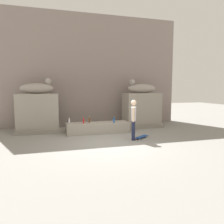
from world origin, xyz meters
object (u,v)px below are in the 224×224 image
at_px(skateboard, 142,137).
at_px(bottle_brown, 90,120).
at_px(bottle_red, 84,121).
at_px(bottle_blue, 114,120).
at_px(statue_reclining_left, 38,88).
at_px(statue_reclining_right, 141,88).
at_px(bottle_clear, 69,121).
at_px(skater, 133,118).

height_order(skateboard, bottle_brown, bottle_brown).
xyz_separation_m(bottle_red, bottle_blue, (1.44, -0.13, -0.00)).
distance_m(statue_reclining_left, bottle_brown, 3.06).
bearing_deg(statue_reclining_right, bottle_clear, 20.53).
bearing_deg(bottle_red, bottle_blue, -5.21).
xyz_separation_m(bottle_red, bottle_brown, (0.32, 0.20, -0.01)).
distance_m(statue_reclining_right, bottle_brown, 3.70).
distance_m(statue_reclining_right, skateboard, 3.73).
bearing_deg(statue_reclining_left, skateboard, -40.86).
xyz_separation_m(statue_reclining_left, bottle_red, (2.05, -1.37, -1.54)).
distance_m(bottle_red, bottle_brown, 0.38).
bearing_deg(skateboard, skater, -16.17).
bearing_deg(skater, bottle_red, -108.84).
relative_size(bottle_clear, bottle_blue, 0.90).
relative_size(bottle_clear, bottle_red, 0.88).
xyz_separation_m(statue_reclining_left, bottle_brown, (2.37, -1.17, -1.54)).
relative_size(statue_reclining_left, skater, 0.99).
height_order(skateboard, bottle_red, bottle_red).
distance_m(statue_reclining_left, statue_reclining_right, 5.53).
relative_size(statue_reclining_left, skateboard, 2.17).
bearing_deg(statue_reclining_right, statue_reclining_left, 5.92).
height_order(skater, bottle_red, skater).
bearing_deg(bottle_red, skateboard, -32.72).
height_order(skateboard, bottle_clear, bottle_clear).
xyz_separation_m(skateboard, bottle_red, (-2.30, 1.48, 0.57)).
bearing_deg(bottle_red, statue_reclining_right, 21.46).
xyz_separation_m(skater, bottle_brown, (-1.53, 1.84, -0.29)).
distance_m(statue_reclining_left, bottle_blue, 4.10).
xyz_separation_m(bottle_clear, bottle_brown, (0.95, -0.09, 0.01)).
distance_m(skater, bottle_red, 2.49).
xyz_separation_m(statue_reclining_right, bottle_brown, (-3.16, -1.16, -1.54)).
relative_size(statue_reclining_right, bottle_red, 5.38).
distance_m(statue_reclining_right, bottle_red, 4.04).
bearing_deg(bottle_red, statue_reclining_left, 146.29).
bearing_deg(statue_reclining_right, bottle_blue, 42.25).
height_order(statue_reclining_right, bottle_clear, statue_reclining_right).
bearing_deg(statue_reclining_left, bottle_brown, -33.87).
relative_size(skater, bottle_blue, 5.55).
bearing_deg(bottle_clear, bottle_red, -25.04).
distance_m(bottle_brown, bottle_blue, 1.17).
relative_size(bottle_brown, bottle_blue, 0.97).
bearing_deg(bottle_blue, bottle_clear, 168.35).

